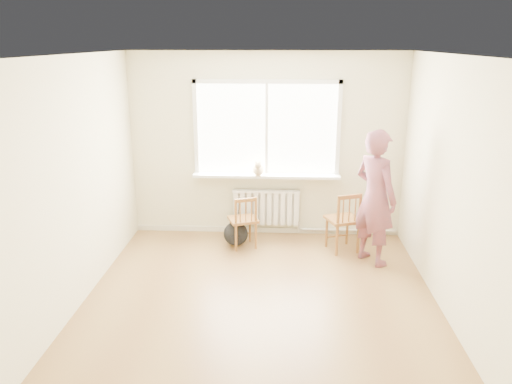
# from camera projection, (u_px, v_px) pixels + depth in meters

# --- Properties ---
(floor) EXTENTS (4.50, 4.50, 0.00)m
(floor) POSITION_uv_depth(u_px,v_px,m) (259.00, 306.00, 5.55)
(floor) COLOR olive
(floor) RESTS_ON ground
(ceiling) EXTENTS (4.50, 4.50, 0.00)m
(ceiling) POSITION_uv_depth(u_px,v_px,m) (260.00, 55.00, 4.75)
(ceiling) COLOR white
(ceiling) RESTS_ON back_wall
(back_wall) EXTENTS (4.00, 0.01, 2.70)m
(back_wall) POSITION_uv_depth(u_px,v_px,m) (267.00, 146.00, 7.30)
(back_wall) COLOR beige
(back_wall) RESTS_ON ground
(window) EXTENTS (2.12, 0.05, 1.42)m
(window) POSITION_uv_depth(u_px,v_px,m) (267.00, 125.00, 7.18)
(window) COLOR white
(window) RESTS_ON back_wall
(windowsill) EXTENTS (2.15, 0.22, 0.04)m
(windowsill) POSITION_uv_depth(u_px,v_px,m) (266.00, 176.00, 7.32)
(windowsill) COLOR white
(windowsill) RESTS_ON back_wall
(radiator) EXTENTS (1.00, 0.12, 0.55)m
(radiator) POSITION_uv_depth(u_px,v_px,m) (266.00, 207.00, 7.48)
(radiator) COLOR white
(radiator) RESTS_ON back_wall
(heating_pipe) EXTENTS (1.40, 0.04, 0.04)m
(heating_pipe) POSITION_uv_depth(u_px,v_px,m) (348.00, 230.00, 7.55)
(heating_pipe) COLOR silver
(heating_pipe) RESTS_ON back_wall
(baseboard) EXTENTS (4.00, 0.03, 0.08)m
(baseboard) POSITION_uv_depth(u_px,v_px,m) (266.00, 230.00, 7.67)
(baseboard) COLOR beige
(baseboard) RESTS_ON ground
(chair_left) EXTENTS (0.48, 0.47, 0.77)m
(chair_left) POSITION_uv_depth(u_px,v_px,m) (244.00, 222.00, 7.02)
(chair_left) COLOR brown
(chair_left) RESTS_ON floor
(chair_right) EXTENTS (0.54, 0.53, 0.86)m
(chair_right) POSITION_uv_depth(u_px,v_px,m) (344.00, 222.00, 6.88)
(chair_right) COLOR brown
(chair_right) RESTS_ON floor
(person) EXTENTS (0.73, 0.78, 1.78)m
(person) POSITION_uv_depth(u_px,v_px,m) (375.00, 198.00, 6.42)
(person) COLOR #C94375
(person) RESTS_ON floor
(cat) EXTENTS (0.16, 0.37, 0.25)m
(cat) POSITION_uv_depth(u_px,v_px,m) (258.00, 169.00, 7.21)
(cat) COLOR beige
(cat) RESTS_ON windowsill
(backpack) EXTENTS (0.39, 0.32, 0.35)m
(backpack) POSITION_uv_depth(u_px,v_px,m) (236.00, 234.00, 7.15)
(backpack) COLOR black
(backpack) RESTS_ON floor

